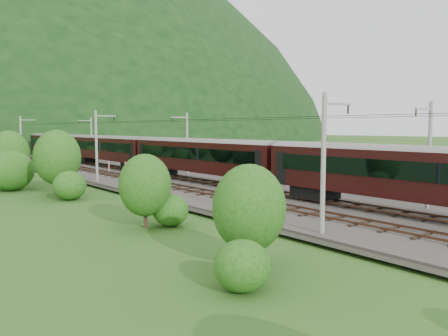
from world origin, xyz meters
TOP-DOWN VIEW (x-y plane):
  - ground at (0.00, 0.00)m, footprint 600.00×600.00m
  - railbed at (0.00, 10.00)m, footprint 14.00×220.00m
  - track_left at (-2.40, 10.00)m, footprint 2.40×220.00m
  - track_right at (2.40, 10.00)m, footprint 2.40×220.00m
  - catenary_left at (-6.12, 32.00)m, footprint 2.54×192.28m
  - catenary_right at (6.12, 32.00)m, footprint 2.54×192.28m
  - overhead_wires at (0.00, 10.00)m, footprint 4.83×198.00m
  - train at (2.40, 35.66)m, footprint 3.24×153.74m
  - hazard_post_near at (-0.35, 41.85)m, footprint 0.15×0.15m
  - hazard_post_far at (0.06, 37.59)m, footprint 0.16×0.16m
  - signal at (-3.11, 54.76)m, footprint 0.26×0.26m
  - vegetation_left at (-14.94, 19.88)m, footprint 13.49×145.56m
  - vegetation_right at (11.90, 28.21)m, footprint 6.30×104.98m

SIDE VIEW (x-z plane):
  - ground at x=0.00m, z-range 0.00..0.00m
  - railbed at x=0.00m, z-range 0.00..0.30m
  - track_left at x=-2.40m, z-range 0.24..0.51m
  - track_right at x=2.40m, z-range 0.24..0.51m
  - hazard_post_near at x=-0.35m, z-range 0.30..1.71m
  - hazard_post_far at x=0.06m, z-range 0.30..1.83m
  - vegetation_right at x=11.90m, z-range -0.21..3.02m
  - signal at x=-3.11m, z-range 0.50..2.81m
  - vegetation_left at x=-14.94m, z-range -0.52..6.13m
  - train at x=2.40m, z-range 0.97..6.61m
  - catenary_left at x=-6.12m, z-range 0.50..8.50m
  - catenary_right at x=6.12m, z-range 0.50..8.50m
  - overhead_wires at x=0.00m, z-range 7.08..7.12m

